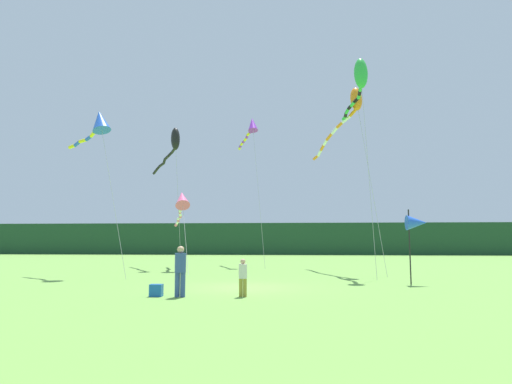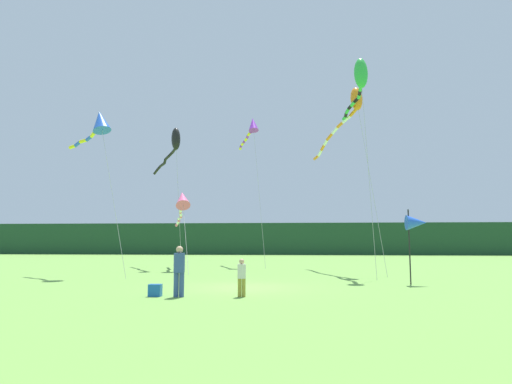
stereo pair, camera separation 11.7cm
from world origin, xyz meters
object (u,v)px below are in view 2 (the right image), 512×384
object	(u,v)px
banner_flag_pole	(416,223)
kite_black	(174,144)
person_child	(242,275)
kite_purple	(252,127)
cooler_box	(155,290)
kite_green	(360,78)
person_adult	(179,268)
kite_orange	(349,110)
kite_rainbow	(182,201)
kite_blue	(99,123)

from	to	relation	value
banner_flag_pole	kite_black	xyz separation A→B (m)	(-14.27, 10.39, 6.26)
person_child	kite_black	size ratio (longest dim) A/B	0.13
kite_purple	kite_black	bearing A→B (deg)	-144.19
banner_flag_pole	kite_black	world-z (taller)	kite_black
cooler_box	kite_green	size ratio (longest dim) A/B	0.04
kite_green	person_adult	bearing A→B (deg)	-130.24
kite_purple	cooler_box	bearing A→B (deg)	-94.58
kite_orange	kite_purple	bearing A→B (deg)	134.34
kite_rainbow	kite_green	distance (m)	13.91
kite_rainbow	kite_black	xyz separation A→B (m)	(-1.17, 1.76, 4.39)
cooler_box	kite_purple	size ratio (longest dim) A/B	0.04
kite_black	kite_purple	bearing A→B (deg)	35.81
kite_rainbow	cooler_box	bearing A→B (deg)	-79.20
person_adult	kite_black	distance (m)	18.23
cooler_box	kite_orange	world-z (taller)	kite_orange
banner_flag_pole	kite_purple	xyz separation A→B (m)	(-8.90, 14.27, 8.36)
banner_flag_pole	kite_black	size ratio (longest dim) A/B	0.33
kite_rainbow	banner_flag_pole	bearing A→B (deg)	-33.38
kite_purple	kite_black	size ratio (longest dim) A/B	1.18
person_adult	cooler_box	xyz separation A→B (m)	(-0.88, 0.10, -0.77)
person_adult	kite_green	distance (m)	15.82
person_child	kite_black	world-z (taller)	kite_black
person_adult	kite_blue	size ratio (longest dim) A/B	0.18
person_adult	banner_flag_pole	xyz separation A→B (m)	(9.58, 5.30, 1.75)
kite_rainbow	kite_orange	xyz separation A→B (m)	(11.14, -1.47, 5.64)
kite_blue	kite_green	bearing A→B (deg)	2.50
person_adult	kite_black	world-z (taller)	kite_black
banner_flag_pole	kite_blue	xyz separation A→B (m)	(-16.69, 3.30, 5.97)
banner_flag_pole	kite_green	size ratio (longest dim) A/B	0.28
kite_purple	kite_orange	world-z (taller)	kite_purple
person_adult	kite_rainbow	xyz separation A→B (m)	(-3.52, 13.94, 3.62)
person_child	kite_blue	size ratio (longest dim) A/B	0.14
cooler_box	kite_blue	size ratio (longest dim) A/B	0.05
cooler_box	kite_black	world-z (taller)	kite_black
kite_green	kite_orange	bearing A→B (deg)	93.71
kite_blue	kite_orange	size ratio (longest dim) A/B	0.83
person_child	person_adult	bearing A→B (deg)	-173.58
person_adult	cooler_box	distance (m)	1.17
kite_blue	kite_green	world-z (taller)	kite_green
person_adult	kite_rainbow	world-z (taller)	kite_rainbow
kite_rainbow	kite_black	size ratio (longest dim) A/B	0.81
cooler_box	kite_green	distance (m)	16.71
banner_flag_pole	kite_black	bearing A→B (deg)	143.94
kite_orange	person_child	bearing A→B (deg)	-114.01
person_child	kite_purple	bearing A→B (deg)	94.43
banner_flag_pole	kite_orange	distance (m)	10.56
person_adult	kite_purple	size ratio (longest dim) A/B	0.15
kite_purple	kite_black	world-z (taller)	kite_purple
kite_rainbow	kite_blue	world-z (taller)	kite_blue
kite_orange	kite_rainbow	bearing A→B (deg)	172.49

